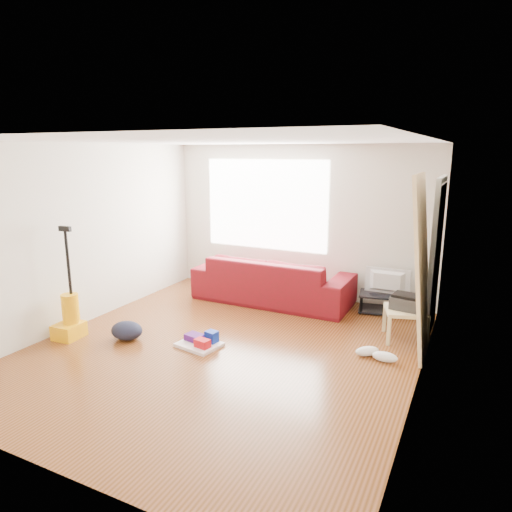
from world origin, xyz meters
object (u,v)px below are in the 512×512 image
at_px(tv_stand, 385,303).
at_px(backpack, 127,339).
at_px(sofa, 273,301).
at_px(vacuum, 70,317).
at_px(bucket, 295,311).
at_px(cleaning_tray, 201,342).
at_px(side_table, 406,314).

bearing_deg(tv_stand, backpack, -147.94).
relative_size(sofa, vacuum, 1.72).
relative_size(bucket, backpack, 0.69).
relative_size(bucket, cleaning_tray, 0.51).
height_order(tv_stand, cleaning_tray, tv_stand).
relative_size(tv_stand, cleaning_tray, 1.45).
bearing_deg(side_table, vacuum, -154.78).
height_order(tv_stand, vacuum, vacuum).
bearing_deg(sofa, backpack, 64.39).
bearing_deg(tv_stand, side_table, -75.04).
relative_size(side_table, backpack, 1.48).
distance_m(sofa, side_table, 2.29).
distance_m(sofa, cleaning_tray, 2.01).
xyz_separation_m(backpack, vacuum, (-0.71, -0.27, 0.27)).
relative_size(tv_stand, bucket, 2.84).
relative_size(sofa, tv_stand, 3.05).
distance_m(side_table, bucket, 1.75).
relative_size(side_table, bucket, 2.16).
distance_m(bucket, cleaning_tray, 1.84).
relative_size(sofa, backpack, 5.93).
height_order(sofa, cleaning_tray, sofa).
distance_m(tv_stand, backpack, 3.78).
xyz_separation_m(sofa, backpack, (-1.07, -2.24, 0.00)).
bearing_deg(bucket, backpack, -128.58).
height_order(sofa, side_table, side_table).
distance_m(sofa, tv_stand, 1.77).
bearing_deg(backpack, cleaning_tray, 10.37).
xyz_separation_m(sofa, bucket, (0.50, -0.26, 0.00)).
bearing_deg(vacuum, tv_stand, 34.36).
xyz_separation_m(bucket, cleaning_tray, (-0.60, -1.74, 0.06)).
distance_m(tv_stand, side_table, 1.03).
relative_size(bucket, vacuum, 0.20).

